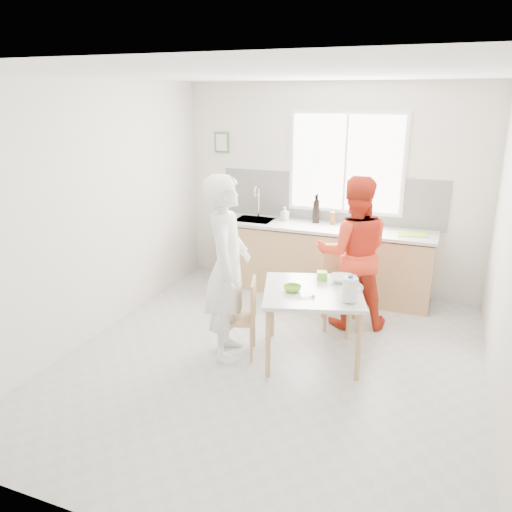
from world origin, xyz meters
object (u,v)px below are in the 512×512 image
at_px(chair_far, 341,282).
at_px(person_red, 353,253).
at_px(bowl_white, 342,279).
at_px(milk_jug, 350,289).
at_px(chair_left, 243,314).
at_px(person_white, 227,269).
at_px(wine_bottle_a, 317,211).
at_px(wine_bottle_b, 315,212).
at_px(bowl_green, 292,288).
at_px(dining_table, 313,297).

distance_m(chair_far, person_red, 0.37).
distance_m(bowl_white, milk_jug, 0.54).
height_order(chair_left, bowl_white, chair_left).
bearing_deg(person_white, chair_far, -55.37).
distance_m(wine_bottle_a, wine_bottle_b, 0.02).
bearing_deg(wine_bottle_b, wine_bottle_a, 16.72).
bearing_deg(milk_jug, person_red, 82.61).
xyz_separation_m(person_white, wine_bottle_a, (0.34, 2.09, 0.16)).
bearing_deg(bowl_white, wine_bottle_a, 114.06).
height_order(chair_far, bowl_white, chair_far).
distance_m(person_red, bowl_green, 1.08).
relative_size(chair_far, wine_bottle_b, 3.06).
bearing_deg(dining_table, bowl_white, 56.85).
bearing_deg(dining_table, chair_left, -162.96).
height_order(milk_jug, wine_bottle_a, wine_bottle_a).
height_order(chair_far, wine_bottle_a, wine_bottle_a).
bearing_deg(milk_jug, chair_left, 164.49).
bearing_deg(bowl_green, wine_bottle_a, 98.35).
bearing_deg(bowl_green, bowl_white, 48.01).
relative_size(chair_far, bowl_white, 3.83).
relative_size(person_white, milk_jug, 7.60).
xyz_separation_m(dining_table, chair_left, (-0.66, -0.20, -0.21)).
bearing_deg(person_red, bowl_white, 73.31).
height_order(dining_table, bowl_green, bowl_green).
bearing_deg(bowl_green, person_white, -167.45).
xyz_separation_m(chair_far, bowl_green, (-0.27, -0.99, 0.25)).
bearing_deg(wine_bottle_b, bowl_green, -81.08).
bearing_deg(person_white, person_red, -58.59).
relative_size(chair_left, chair_far, 0.87).
distance_m(chair_left, chair_far, 1.32).
bearing_deg(person_white, wine_bottle_b, -25.75).
distance_m(bowl_green, wine_bottle_a, 2.00).
xyz_separation_m(person_white, bowl_green, (0.62, 0.14, -0.17)).
distance_m(dining_table, person_red, 0.94).
relative_size(bowl_green, milk_jug, 0.72).
xyz_separation_m(chair_left, person_red, (0.87, 1.10, 0.42)).
bearing_deg(person_red, milk_jug, 82.61).
bearing_deg(bowl_green, chair_left, -168.79).
bearing_deg(bowl_white, chair_left, -148.77).
bearing_deg(milk_jug, chair_far, 88.62).
height_order(wine_bottle_a, wine_bottle_b, wine_bottle_a).
distance_m(chair_left, bowl_green, 0.58).
xyz_separation_m(dining_table, bowl_white, (0.21, 0.33, 0.10)).
distance_m(dining_table, wine_bottle_a, 1.95).
bearing_deg(wine_bottle_b, bowl_white, -65.26).
height_order(chair_far, person_white, person_white).
bearing_deg(chair_left, wine_bottle_a, 157.45).
height_order(dining_table, milk_jug, milk_jug).
bearing_deg(chair_far, dining_table, -113.13).
bearing_deg(chair_left, bowl_white, 104.18).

